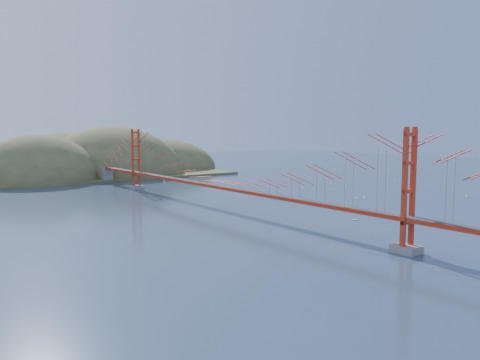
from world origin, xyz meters
TOP-DOWN VIEW (x-y plane):
  - ground at (0.00, 0.00)m, footprint 320.00×320.00m
  - bridge at (0.00, 0.18)m, footprint 2.20×94.40m
  - far_headlands at (2.21, 68.52)m, footprint 84.00×58.00m
  - sailboat_9 at (36.65, 12.73)m, footprint 0.59×0.59m
  - sailboat_1 at (23.53, -4.87)m, footprint 0.55×0.55m
  - sailboat_12 at (10.11, 37.87)m, footprint 0.60×0.52m
  - sailboat_16 at (29.33, 5.82)m, footprint 0.64×0.64m
  - sailboat_11 at (52.46, 8.26)m, footprint 0.62×0.62m
  - sailboat_5 at (40.97, -14.37)m, footprint 0.55×0.63m
  - sailboat_4 at (36.49, 8.62)m, footprint 0.63×0.63m
  - sailboat_10 at (8.71, -16.72)m, footprint 0.65×0.65m
  - sailboat_0 at (25.99, -4.58)m, footprint 0.47×0.49m
  - sailboat_15 at (27.35, 30.76)m, footprint 0.53×0.58m
  - sailboat_14 at (26.27, 10.75)m, footprint 0.61×0.63m
  - sailboat_17 at (40.06, 26.85)m, footprint 0.61×0.57m
  - sailboat_2 at (33.63, -7.64)m, footprint 0.62×0.53m
  - sailboat_13 at (42.04, -13.63)m, footprint 0.52×0.45m
  - sailboat_3 at (13.26, 25.27)m, footprint 0.54×0.44m
  - sailboat_8 at (33.03, 24.13)m, footprint 0.70×0.70m
  - sailboat_extra_0 at (15.36, 5.82)m, footprint 0.53×0.58m

SIDE VIEW (x-z plane):
  - ground at x=0.00m, z-range 0.00..0.00m
  - far_headlands at x=2.21m, z-range -12.50..12.50m
  - sailboat_0 at x=25.99m, z-range -0.14..0.41m
  - sailboat_1 at x=23.53m, z-range -0.16..0.43m
  - sailboat_13 at x=42.04m, z-range -0.16..0.44m
  - sailboat_3 at x=13.26m, z-range -0.17..0.46m
  - sailboat_15 at x=27.35m, z-range -0.18..0.47m
  - sailboat_11 at x=52.46m, z-range -0.18..0.47m
  - sailboat_extra_0 at x=15.36m, z-range -0.18..0.48m
  - sailboat_9 at x=36.65m, z-range -0.18..0.48m
  - sailboat_16 at x=29.33m, z-range -0.19..0.49m
  - sailboat_4 at x=36.49m, z-range -0.19..0.49m
  - sailboat_12 at x=10.11m, z-range -0.19..0.49m
  - sailboat_17 at x=40.06m, z-range -0.19..0.49m
  - sailboat_10 at x=8.71m, z-range -0.20..0.50m
  - sailboat_14 at x=26.27m, z-range -0.20..0.51m
  - sailboat_5 at x=40.97m, z-range -0.20..0.51m
  - sailboat_2 at x=33.63m, z-range -0.20..0.51m
  - sailboat_8 at x=33.03m, z-range -0.21..0.52m
  - bridge at x=0.00m, z-range 1.01..13.01m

